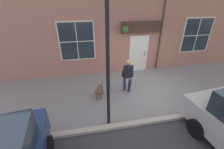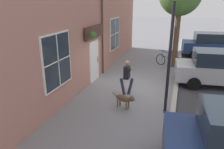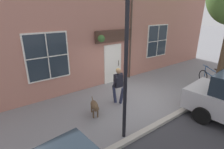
{
  "view_description": "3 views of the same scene",
  "coord_description": "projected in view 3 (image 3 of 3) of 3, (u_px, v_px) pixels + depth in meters",
  "views": [
    {
      "loc": [
        5.61,
        -2.8,
        4.09
      ],
      "look_at": [
        0.02,
        -1.73,
        1.03
      ],
      "focal_mm": 24.0,
      "sensor_mm": 36.0,
      "label": 1
    },
    {
      "loc": [
        2.1,
        -9.77,
        4.07
      ],
      "look_at": [
        -0.65,
        -1.4,
        1.02
      ],
      "focal_mm": 35.0,
      "sensor_mm": 36.0,
      "label": 2
    },
    {
      "loc": [
        5.16,
        -5.17,
        3.75
      ],
      "look_at": [
        -0.97,
        -0.68,
        0.98
      ],
      "focal_mm": 28.0,
      "sensor_mm": 36.0,
      "label": 3
    }
  ],
  "objects": [
    {
      "name": "ground_plane",
      "position": [
        136.0,
        97.0,
        8.07
      ],
      "size": [
        90.0,
        90.0,
        0.0
      ],
      "primitive_type": "plane",
      "color": "gray"
    },
    {
      "name": "storefront_facade",
      "position": [
        107.0,
        37.0,
        8.99
      ],
      "size": [
        0.95,
        18.0,
        4.98
      ],
      "color": "#B27566",
      "rests_on": "ground_plane"
    },
    {
      "name": "pedestrian_walking",
      "position": [
        118.0,
        83.0,
        7.27
      ],
      "size": [
        0.6,
        0.56,
        1.58
      ],
      "color": "#282D47",
      "rests_on": "ground_plane"
    },
    {
      "name": "dog_on_leash",
      "position": [
        95.0,
        106.0,
        6.52
      ],
      "size": [
        1.05,
        0.5,
        0.63
      ],
      "color": "brown",
      "rests_on": "ground_plane"
    },
    {
      "name": "leaning_bicycle",
      "position": [
        211.0,
        79.0,
        9.24
      ],
      "size": [
        1.65,
        0.64,
        1.01
      ],
      "color": "black",
      "rests_on": "ground_plane"
    },
    {
      "name": "street_lamp",
      "position": [
        126.0,
        46.0,
        4.57
      ],
      "size": [
        0.32,
        0.32,
        4.35
      ],
      "color": "black",
      "rests_on": "ground_plane"
    }
  ]
}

